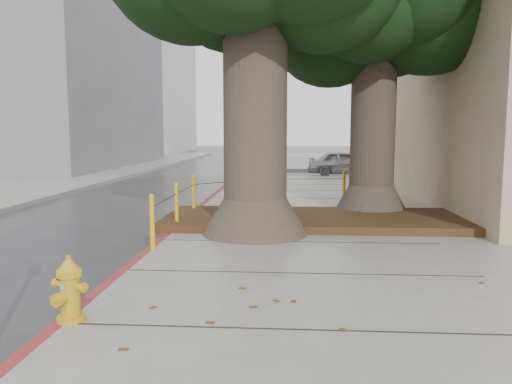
# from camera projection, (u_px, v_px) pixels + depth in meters

# --- Properties ---
(ground) EXTENTS (140.00, 140.00, 0.00)m
(ground) POSITION_uv_depth(u_px,v_px,m) (263.00, 283.00, 6.97)
(ground) COLOR #28282B
(ground) RESTS_ON ground
(sidewalk_far) EXTENTS (16.00, 20.00, 0.15)m
(sidewalk_far) POSITION_uv_depth(u_px,v_px,m) (367.00, 160.00, 36.28)
(sidewalk_far) COLOR slate
(sidewalk_far) RESTS_ON ground
(curb_red) EXTENTS (0.14, 26.00, 0.16)m
(curb_red) POSITION_uv_depth(u_px,v_px,m) (166.00, 238.00, 9.57)
(curb_red) COLOR maroon
(curb_red) RESTS_ON ground
(planter_bed) EXTENTS (6.40, 2.60, 0.16)m
(planter_bed) POSITION_uv_depth(u_px,v_px,m) (314.00, 219.00, 10.74)
(planter_bed) COLOR black
(planter_bed) RESTS_ON sidewalk_main
(building_far_grey) EXTENTS (12.00, 16.00, 12.00)m
(building_far_grey) POSITION_uv_depth(u_px,v_px,m) (26.00, 65.00, 29.04)
(building_far_grey) COLOR slate
(building_far_grey) RESTS_ON ground
(building_far_white) EXTENTS (12.00, 18.00, 15.00)m
(building_far_white) POSITION_uv_depth(u_px,v_px,m) (123.00, 80.00, 51.78)
(building_far_white) COLOR silver
(building_far_white) RESTS_ON ground
(tree_far) EXTENTS (4.50, 3.80, 7.17)m
(tree_far) POSITION_uv_depth(u_px,v_px,m) (390.00, 4.00, 11.47)
(tree_far) COLOR #4C3F33
(tree_far) RESTS_ON sidewalk_main
(bollard_ring) EXTENTS (3.79, 5.39, 0.95)m
(bollard_ring) POSITION_uv_depth(u_px,v_px,m) (235.00, 196.00, 11.28)
(bollard_ring) COLOR gold
(bollard_ring) RESTS_ON sidewalk_main
(fire_hydrant) EXTENTS (0.37, 0.37, 0.69)m
(fire_hydrant) POSITION_uv_depth(u_px,v_px,m) (69.00, 289.00, 5.13)
(fire_hydrant) COLOR gold
(fire_hydrant) RESTS_ON sidewalk_main
(car_silver) EXTENTS (3.69, 1.66, 1.23)m
(car_silver) POSITION_uv_depth(u_px,v_px,m) (345.00, 163.00, 23.96)
(car_silver) COLOR #A1A1A6
(car_silver) RESTS_ON ground
(car_dark) EXTENTS (1.88, 4.06, 1.15)m
(car_dark) POSITION_uv_depth(u_px,v_px,m) (73.00, 163.00, 25.03)
(car_dark) COLOR black
(car_dark) RESTS_ON ground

